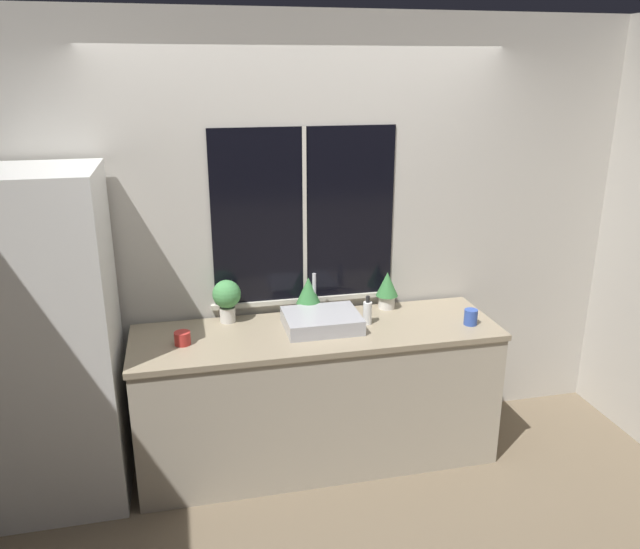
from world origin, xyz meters
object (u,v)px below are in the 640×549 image
(potted_plant_center, at_px, (308,293))
(mug_red, at_px, (182,338))
(sink, at_px, (322,320))
(refrigerator, at_px, (47,344))
(potted_plant_right, at_px, (387,288))
(mug_blue, at_px, (471,317))
(soap_bottle, at_px, (367,312))
(potted_plant_left, at_px, (227,297))

(potted_plant_center, bearing_deg, mug_red, -160.48)
(sink, bearing_deg, potted_plant_center, 99.07)
(sink, bearing_deg, refrigerator, -178.46)
(potted_plant_center, height_order, mug_red, potted_plant_center)
(potted_plant_right, bearing_deg, mug_blue, -42.38)
(refrigerator, relative_size, mug_red, 20.58)
(potted_plant_center, bearing_deg, soap_bottle, -35.05)
(potted_plant_center, distance_m, potted_plant_right, 0.52)
(soap_bottle, xyz_separation_m, mug_blue, (0.61, -0.15, -0.03))
(refrigerator, bearing_deg, potted_plant_right, 7.30)
(soap_bottle, relative_size, mug_blue, 1.87)
(refrigerator, bearing_deg, potted_plant_left, 14.59)
(potted_plant_right, distance_m, mug_red, 1.34)
(refrigerator, xyz_separation_m, mug_red, (0.72, -0.02, -0.03))
(sink, distance_m, mug_blue, 0.91)
(sink, relative_size, potted_plant_center, 1.81)
(soap_bottle, distance_m, mug_blue, 0.63)
(refrigerator, bearing_deg, mug_red, -1.57)
(potted_plant_right, bearing_deg, refrigerator, -172.70)
(refrigerator, relative_size, potted_plant_center, 7.62)
(mug_red, height_order, mug_blue, mug_blue)
(potted_plant_right, relative_size, mug_blue, 2.53)
(potted_plant_right, relative_size, mug_red, 2.66)
(soap_bottle, relative_size, mug_red, 1.96)
(mug_red, bearing_deg, mug_blue, -3.21)
(soap_bottle, bearing_deg, mug_blue, -13.87)
(soap_bottle, distance_m, mug_red, 1.11)
(mug_red, bearing_deg, soap_bottle, 2.81)
(potted_plant_left, xyz_separation_m, potted_plant_right, (1.03, 0.00, -0.02))
(potted_plant_left, bearing_deg, potted_plant_center, 0.00)
(sink, distance_m, soap_bottle, 0.29)
(mug_red, bearing_deg, sink, 4.26)
(sink, bearing_deg, soap_bottle, -1.36)
(potted_plant_center, bearing_deg, sink, -80.93)
(sink, height_order, potted_plant_left, sink)
(potted_plant_center, xyz_separation_m, soap_bottle, (0.32, -0.23, -0.07))
(refrigerator, distance_m, sink, 1.55)
(sink, relative_size, soap_bottle, 2.48)
(mug_red, bearing_deg, potted_plant_center, 19.52)
(sink, bearing_deg, potted_plant_left, 158.17)
(refrigerator, distance_m, potted_plant_center, 1.53)
(potted_plant_right, distance_m, soap_bottle, 0.31)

